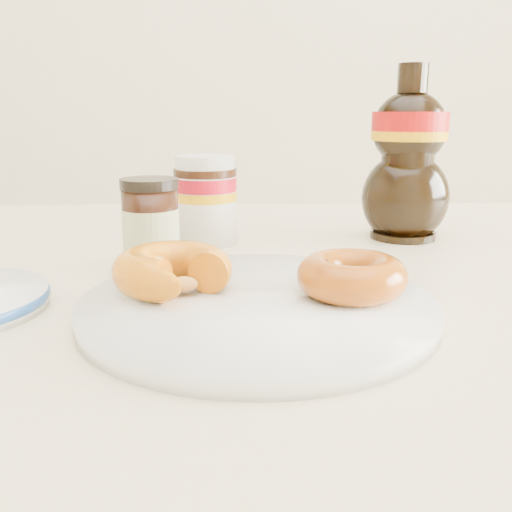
{
  "coord_description": "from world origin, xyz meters",
  "views": [
    {
      "loc": [
        -0.02,
        -0.42,
        0.91
      ],
      "look_at": [
        -0.01,
        0.06,
        0.79
      ],
      "focal_mm": 40.0,
      "sensor_mm": 36.0,
      "label": 1
    }
  ],
  "objects_px": {
    "donut_whole": "(352,276)",
    "nutella_jar": "(206,197)",
    "dining_table": "(263,361)",
    "plate": "(258,306)",
    "syrup_bottle": "(408,154)",
    "donut_bitten": "(173,270)",
    "dark_jar": "(151,225)"
  },
  "relations": [
    {
      "from": "donut_bitten",
      "to": "donut_whole",
      "type": "distance_m",
      "value": 0.14
    },
    {
      "from": "donut_bitten",
      "to": "donut_whole",
      "type": "height_order",
      "value": "donut_bitten"
    },
    {
      "from": "dining_table",
      "to": "syrup_bottle",
      "type": "relative_size",
      "value": 6.68
    },
    {
      "from": "donut_bitten",
      "to": "dark_jar",
      "type": "relative_size",
      "value": 1.07
    },
    {
      "from": "dining_table",
      "to": "nutella_jar",
      "type": "bearing_deg",
      "value": 111.71
    },
    {
      "from": "dining_table",
      "to": "plate",
      "type": "bearing_deg",
      "value": -94.99
    },
    {
      "from": "syrup_bottle",
      "to": "nutella_jar",
      "type": "bearing_deg",
      "value": -174.92
    },
    {
      "from": "donut_whole",
      "to": "dark_jar",
      "type": "xyz_separation_m",
      "value": [
        -0.18,
        0.13,
        0.02
      ]
    },
    {
      "from": "dark_jar",
      "to": "donut_bitten",
      "type": "bearing_deg",
      "value": -73.29
    },
    {
      "from": "dining_table",
      "to": "nutella_jar",
      "type": "height_order",
      "value": "nutella_jar"
    },
    {
      "from": "dining_table",
      "to": "plate",
      "type": "xyz_separation_m",
      "value": [
        -0.01,
        -0.09,
        0.09
      ]
    },
    {
      "from": "plate",
      "to": "syrup_bottle",
      "type": "xyz_separation_m",
      "value": [
        0.19,
        0.27,
        0.1
      ]
    },
    {
      "from": "plate",
      "to": "dark_jar",
      "type": "relative_size",
      "value": 3.05
    },
    {
      "from": "dining_table",
      "to": "donut_bitten",
      "type": "height_order",
      "value": "donut_bitten"
    },
    {
      "from": "donut_whole",
      "to": "nutella_jar",
      "type": "xyz_separation_m",
      "value": [
        -0.13,
        0.24,
        0.03
      ]
    },
    {
      "from": "plate",
      "to": "nutella_jar",
      "type": "height_order",
      "value": "nutella_jar"
    },
    {
      "from": "syrup_bottle",
      "to": "donut_bitten",
      "type": "bearing_deg",
      "value": -136.16
    },
    {
      "from": "donut_whole",
      "to": "plate",
      "type": "bearing_deg",
      "value": -174.93
    },
    {
      "from": "dining_table",
      "to": "syrup_bottle",
      "type": "bearing_deg",
      "value": 44.57
    },
    {
      "from": "dining_table",
      "to": "donut_bitten",
      "type": "relative_size",
      "value": 14.34
    },
    {
      "from": "dining_table",
      "to": "plate",
      "type": "height_order",
      "value": "plate"
    },
    {
      "from": "plate",
      "to": "nutella_jar",
      "type": "relative_size",
      "value": 2.66
    },
    {
      "from": "dining_table",
      "to": "syrup_bottle",
      "type": "distance_m",
      "value": 0.32
    },
    {
      "from": "dining_table",
      "to": "nutella_jar",
      "type": "distance_m",
      "value": 0.22
    },
    {
      "from": "donut_whole",
      "to": "nutella_jar",
      "type": "distance_m",
      "value": 0.28
    },
    {
      "from": "syrup_bottle",
      "to": "dark_jar",
      "type": "height_order",
      "value": "syrup_bottle"
    },
    {
      "from": "dining_table",
      "to": "donut_whole",
      "type": "bearing_deg",
      "value": -51.92
    },
    {
      "from": "plate",
      "to": "dark_jar",
      "type": "xyz_separation_m",
      "value": [
        -0.1,
        0.14,
        0.04
      ]
    },
    {
      "from": "dining_table",
      "to": "plate",
      "type": "distance_m",
      "value": 0.13
    },
    {
      "from": "nutella_jar",
      "to": "syrup_bottle",
      "type": "relative_size",
      "value": 0.5
    },
    {
      "from": "plate",
      "to": "syrup_bottle",
      "type": "height_order",
      "value": "syrup_bottle"
    },
    {
      "from": "donut_bitten",
      "to": "syrup_bottle",
      "type": "xyz_separation_m",
      "value": [
        0.26,
        0.25,
        0.07
      ]
    }
  ]
}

